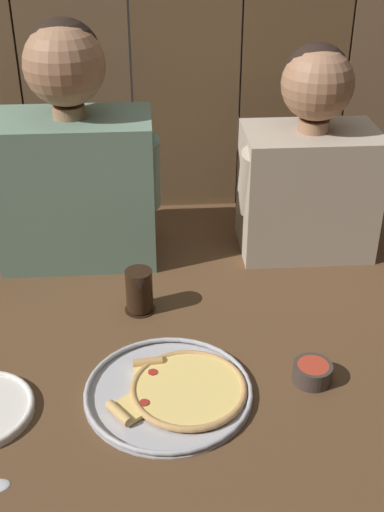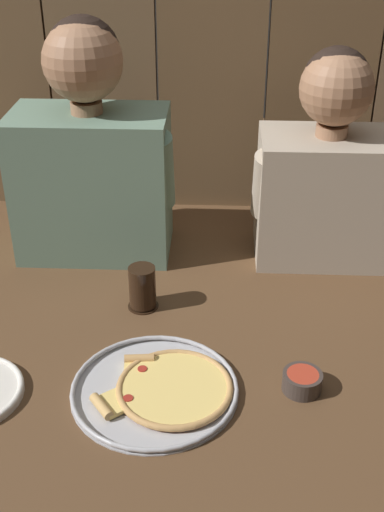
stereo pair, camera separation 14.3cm
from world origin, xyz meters
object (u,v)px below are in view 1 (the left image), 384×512
Objects in this scene: drinking_glass at (139,291)px; diner_left at (73,158)px; pizza_tray at (175,390)px; diner_right at (310,163)px; dipping_bowl at (312,372)px.

drinking_glass is 0.18× the size of diner_left.
pizza_tray is 0.74m from diner_right.
dipping_bowl is (0.36, -0.28, -0.03)m from drinking_glass.
diner_left is at bearing 179.97° from diner_right.
dipping_bowl reaches higher than pizza_tray.
drinking_glass is 0.20× the size of diner_right.
diner_left is (-0.16, 0.28, 0.23)m from drinking_glass.
drinking_glass reaches higher than dipping_bowl.
dipping_bowl is 0.80m from diner_left.
diner_left is at bearing 132.57° from dipping_bowl.
dipping_bowl is at bearing -38.11° from drinking_glass.
diner_right is at bearing 79.71° from dipping_bowl.
diner_right is (0.46, 0.28, 0.20)m from drinking_glass.
diner_left is at bearing 119.43° from drinking_glass.
diner_right is (0.62, -0.00, -0.03)m from diner_left.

